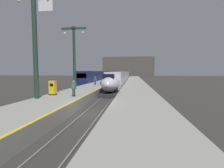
{
  "coord_description": "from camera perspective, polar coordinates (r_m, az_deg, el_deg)",
  "views": [
    {
      "loc": [
        3.47,
        -13.5,
        3.7
      ],
      "look_at": [
        0.31,
        10.98,
        1.8
      ],
      "focal_mm": 26.14,
      "sensor_mm": 36.0,
      "label": 1
    }
  ],
  "objects": [
    {
      "name": "regional_train_adjacent",
      "position": [
        55.06,
        -4.79,
        2.75
      ],
      "size": [
        2.85,
        36.6,
        3.8
      ],
      "color": "#141E4C",
      "rests_on": "ground"
    },
    {
      "name": "station_column_near",
      "position": [
        17.86,
        -25.28,
        15.61
      ],
      "size": [
        4.0,
        0.68,
        10.34
      ],
      "color": "#1E3828",
      "rests_on": "platform_left"
    },
    {
      "name": "rolling_suitcase",
      "position": [
        31.99,
        -3.81,
        0.19
      ],
      "size": [
        0.4,
        0.22,
        0.98
      ],
      "color": "navy",
      "rests_on": "platform_left"
    },
    {
      "name": "passenger_near_edge",
      "position": [
        32.38,
        -5.9,
        1.44
      ],
      "size": [
        0.54,
        0.34,
        1.69
      ],
      "color": "#23232D",
      "rests_on": "platform_left"
    },
    {
      "name": "passenger_mid_platform",
      "position": [
        17.62,
        -13.25,
        -1.12
      ],
      "size": [
        0.55,
        0.31,
        1.69
      ],
      "color": "#23232D",
      "rests_on": "platform_left"
    },
    {
      "name": "platform_left",
      "position": [
        39.12,
        -3.76,
        -0.26
      ],
      "size": [
        4.8,
        110.0,
        1.05
      ],
      "primitive_type": "cube",
      "color": "gray",
      "rests_on": "ground"
    },
    {
      "name": "platform_left_safety_stripe",
      "position": [
        38.7,
        -0.45,
        0.48
      ],
      "size": [
        0.2,
        107.8,
        0.01
      ],
      "primitive_type": "cube",
      "color": "yellow",
      "rests_on": "platform_left"
    },
    {
      "name": "terminus_back_wall",
      "position": [
        115.6,
        5.66,
        6.02
      ],
      "size": [
        36.0,
        2.0,
        14.0
      ],
      "primitive_type": "cube",
      "color": "#4C4742",
      "rests_on": "ground"
    },
    {
      "name": "rail_main_left",
      "position": [
        41.38,
        1.47,
        -0.65
      ],
      "size": [
        0.08,
        110.0,
        0.12
      ],
      "primitive_type": "cube",
      "color": "slate",
      "rests_on": "ground"
    },
    {
      "name": "rail_main_right",
      "position": [
        41.26,
        3.54,
        -0.67
      ],
      "size": [
        0.08,
        110.0,
        0.12
      ],
      "primitive_type": "cube",
      "color": "slate",
      "rests_on": "ground"
    },
    {
      "name": "platform_right",
      "position": [
        38.39,
        8.19,
        -0.39
      ],
      "size": [
        4.8,
        110.0,
        1.05
      ],
      "primitive_type": "cube",
      "color": "gray",
      "rests_on": "ground"
    },
    {
      "name": "ground_plane",
      "position": [
        14.43,
        -6.94,
        -10.49
      ],
      "size": [
        260.0,
        260.0,
        0.0
      ],
      "primitive_type": "plane",
      "color": "#33302D"
    },
    {
      "name": "station_column_mid",
      "position": [
        27.19,
        -13.11,
        10.93
      ],
      "size": [
        4.0,
        0.68,
        9.69
      ],
      "color": "#1E3828",
      "rests_on": "platform_left"
    },
    {
      "name": "highspeed_train_main",
      "position": [
        49.41,
        3.32,
        2.37
      ],
      "size": [
        2.92,
        56.92,
        3.6
      ],
      "color": "silver",
      "rests_on": "ground"
    },
    {
      "name": "rail_secondary_right",
      "position": [
        42.56,
        -7.41,
        -0.54
      ],
      "size": [
        0.08,
        110.0,
        0.12
      ],
      "primitive_type": "cube",
      "color": "slate",
      "rests_on": "ground"
    },
    {
      "name": "ticket_machine_yellow",
      "position": [
        19.65,
        -20.03,
        -1.44
      ],
      "size": [
        0.76,
        0.62,
        1.6
      ],
      "color": "yellow",
      "rests_on": "platform_left"
    },
    {
      "name": "rail_secondary_left",
      "position": [
        42.97,
        -9.34,
        -0.52
      ],
      "size": [
        0.08,
        110.0,
        0.12
      ],
      "primitive_type": "cube",
      "color": "slate",
      "rests_on": "ground"
    }
  ]
}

